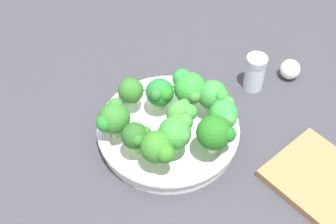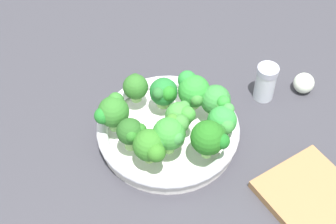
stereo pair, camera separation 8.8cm
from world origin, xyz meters
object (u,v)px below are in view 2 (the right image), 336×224
Objects in this scene: broccoli_floret_0 at (180,116)px; bowl at (168,129)px; broccoli_floret_3 at (135,86)px; broccoli_floret_9 at (113,112)px; broccoli_floret_8 at (151,146)px; broccoli_floret_10 at (162,93)px; broccoli_floret_4 at (193,90)px; broccoli_floret_5 at (223,121)px; broccoli_floret_2 at (217,101)px; garlic_bulb at (304,83)px; broccoli_floret_6 at (210,138)px; broccoli_floret_7 at (171,132)px; cutting_board at (326,211)px; pepper_shaker at (266,82)px; broccoli_floret_1 at (131,133)px.

bowl is at bearing -140.64° from broccoli_floret_0.
broccoli_floret_9 is (6.46, -4.83, 0.96)cm from broccoli_floret_3.
broccoli_floret_8 is 12.95cm from broccoli_floret_10.
broccoli_floret_5 is (8.04, 3.62, -0.17)cm from broccoli_floret_4.
broccoli_floret_10 is (-4.00, -9.47, -0.21)cm from broccoli_floret_2.
broccoli_floret_2 is 1.12× the size of broccoli_floret_3.
broccoli_floret_4 is 1.24× the size of broccoli_floret_10.
garlic_bulb is at bearing 119.75° from broccoli_floret_5.
broccoli_floret_3 is 0.75× the size of broccoli_floret_6.
broccoli_floret_10 is at bearing -162.69° from broccoli_floret_0.
broccoli_floret_7 reaches higher than broccoli_floret_9.
broccoli_floret_2 is 21.88cm from garlic_bulb.
broccoli_floret_10 is at bearing -84.77° from garlic_bulb.
broccoli_floret_10 reaches higher than cutting_board.
broccoli_floret_5 is 0.87× the size of broccoli_floret_7.
broccoli_floret_6 reaches higher than broccoli_floret_3.
broccoli_floret_5 is (2.27, 7.21, -0.07)cm from broccoli_floret_0.
garlic_bulb is (-7.21, 29.26, 0.12)cm from bowl.
broccoli_floret_9 is at bearing -36.79° from broccoli_floret_3.
broccoli_floret_2 is 4.96cm from broccoli_floret_4.
broccoli_floret_2 is at bearing -60.96° from pepper_shaker.
broccoli_floret_0 is at bearing -71.26° from garlic_bulb.
broccoli_floret_1 reaches higher than bowl.
bowl is 4.11× the size of broccoli_floret_2.
garlic_bulb is (-15.07, 33.44, -5.70)cm from broccoli_floret_8.
broccoli_floret_5 is (11.53, 13.95, 0.54)cm from broccoli_floret_3.
broccoli_floret_9 is 1.67× the size of garlic_bulb.
broccoli_floret_8 is (-0.50, -9.85, -0.78)cm from broccoli_floret_6.
bowl is at bearing -132.19° from cutting_board.
broccoli_floret_9 is (-0.68, -9.82, 6.16)cm from bowl.
broccoli_floret_7 is 1.76× the size of garlic_bulb.
broccoli_floret_0 is (2.12, 1.74, 5.80)cm from bowl.
broccoli_floret_4 is at bearing -129.41° from broccoli_floret_2.
broccoli_floret_0 is 21.47cm from pepper_shaker.
broccoli_floret_2 is 10.28cm from broccoli_floret_10.
broccoli_floret_3 is 8.12cm from broccoli_floret_9.
broccoli_floret_6 is at bearing 24.98° from broccoli_floret_10.
broccoli_floret_4 reaches higher than garlic_bulb.
broccoli_floret_3 is at bearing -119.43° from broccoli_floret_10.
broccoli_floret_10 is (-10.55, 0.18, -1.26)cm from broccoli_floret_7.
broccoli_floret_5 is 0.29× the size of cutting_board.
broccoli_floret_0 is at bearing -107.48° from broccoli_floret_5.
broccoli_floret_4 is 16.31cm from pepper_shaker.
broccoli_floret_1 is 0.83× the size of broccoli_floret_6.
garlic_bulb is at bearing 108.44° from broccoli_floret_2.
broccoli_floret_9 is (-5.07, -18.77, 0.43)cm from broccoli_floret_5.
broccoli_floret_6 is (8.86, -3.49, 1.06)cm from broccoli_floret_2.
broccoli_floret_4 is 31.13cm from cutting_board.
broccoli_floret_1 is 0.86× the size of broccoli_floret_4.
broccoli_floret_1 is at bearing -104.61° from broccoli_floret_7.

